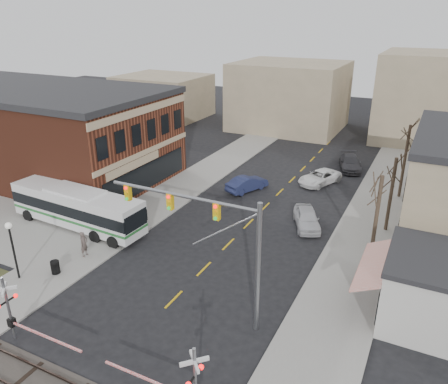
# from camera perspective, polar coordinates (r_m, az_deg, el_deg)

# --- Properties ---
(ground) EXTENTS (160.00, 160.00, 0.00)m
(ground) POSITION_cam_1_polar(r_m,az_deg,el_deg) (27.62, -8.91, -15.92)
(ground) COLOR black
(ground) RESTS_ON ground
(sidewalk_west) EXTENTS (5.00, 60.00, 0.12)m
(sidewalk_west) POSITION_cam_1_polar(r_m,az_deg,el_deg) (46.82, -4.55, 1.18)
(sidewalk_west) COLOR gray
(sidewalk_west) RESTS_ON ground
(sidewalk_east) EXTENTS (5.00, 60.00, 0.12)m
(sidewalk_east) POSITION_cam_1_polar(r_m,az_deg,el_deg) (41.13, 18.90, -3.18)
(sidewalk_east) COLOR gray
(sidewalk_east) RESTS_ON ground
(brick_building) EXTENTS (30.40, 15.40, 9.60)m
(brick_building) POSITION_cam_1_polar(r_m,az_deg,el_deg) (53.57, -23.46, 7.47)
(brick_building) COLOR #622C1C
(brick_building) RESTS_ON ground
(tree_east_a) EXTENTS (0.28, 0.28, 6.75)m
(tree_east_a) POSITION_cam_1_polar(r_m,az_deg,el_deg) (32.37, 19.22, -3.58)
(tree_east_a) COLOR #382B21
(tree_east_a) RESTS_ON sidewalk_east
(tree_east_b) EXTENTS (0.28, 0.28, 6.30)m
(tree_east_b) POSITION_cam_1_polar(r_m,az_deg,el_deg) (37.94, 20.96, -0.33)
(tree_east_b) COLOR #382B21
(tree_east_b) RESTS_ON sidewalk_east
(tree_east_c) EXTENTS (0.28, 0.28, 7.20)m
(tree_east_c) POSITION_cam_1_polar(r_m,az_deg,el_deg) (45.33, 22.50, 3.67)
(tree_east_c) COLOR #382B21
(tree_east_c) RESTS_ON sidewalk_east
(transit_bus) EXTENTS (12.83, 3.41, 3.27)m
(transit_bus) POSITION_cam_1_polar(r_m,az_deg,el_deg) (38.64, -18.64, -1.90)
(transit_bus) COLOR silver
(transit_bus) RESTS_ON ground
(traffic_signal_mast) EXTENTS (9.60, 0.30, 8.00)m
(traffic_signal_mast) POSITION_cam_1_polar(r_m,az_deg,el_deg) (24.36, -1.28, -5.19)
(traffic_signal_mast) COLOR gray
(traffic_signal_mast) RESTS_ON ground
(rr_crossing_west) EXTENTS (5.60, 1.36, 4.00)m
(rr_crossing_west) POSITION_cam_1_polar(r_m,az_deg,el_deg) (27.08, -25.72, -13.89)
(rr_crossing_west) COLOR gray
(rr_crossing_west) RESTS_ON ground
(rr_crossing_east) EXTENTS (5.60, 1.36, 4.00)m
(rr_crossing_east) POSITION_cam_1_polar(r_m,az_deg,el_deg) (21.01, -4.88, -23.45)
(rr_crossing_east) COLOR gray
(rr_crossing_east) RESTS_ON ground
(street_lamp) EXTENTS (0.44, 0.44, 4.23)m
(street_lamp) POSITION_cam_1_polar(r_m,az_deg,el_deg) (32.20, -26.05, -5.53)
(street_lamp) COLOR black
(street_lamp) RESTS_ON sidewalk_west
(trash_bin) EXTENTS (0.60, 0.60, 0.93)m
(trash_bin) POSITION_cam_1_polar(r_m,az_deg,el_deg) (32.97, -21.18, -9.13)
(trash_bin) COLOR black
(trash_bin) RESTS_ON sidewalk_west
(car_a) EXTENTS (3.71, 5.09, 1.61)m
(car_a) POSITION_cam_1_polar(r_m,az_deg,el_deg) (37.77, 10.76, -3.37)
(car_a) COLOR #B7B8BD
(car_a) RESTS_ON ground
(car_b) EXTENTS (3.36, 4.94, 1.54)m
(car_b) POSITION_cam_1_polar(r_m,az_deg,el_deg) (44.64, 3.02, 1.11)
(car_b) COLOR #1C2247
(car_b) RESTS_ON ground
(car_c) EXTENTS (4.26, 5.73, 1.45)m
(car_c) POSITION_cam_1_polar(r_m,az_deg,el_deg) (47.49, 12.38, 1.88)
(car_c) COLOR white
(car_c) RESTS_ON ground
(car_d) EXTENTS (3.72, 5.92, 1.60)m
(car_d) POSITION_cam_1_polar(r_m,az_deg,el_deg) (52.84, 16.13, 3.71)
(car_d) COLOR #3F3E43
(car_d) RESTS_ON ground
(pedestrian_near) EXTENTS (0.53, 0.76, 1.98)m
(pedestrian_near) POSITION_cam_1_polar(r_m,az_deg,el_deg) (34.15, -17.83, -6.49)
(pedestrian_near) COLOR #574A45
(pedestrian_near) RESTS_ON sidewalk_west
(pedestrian_far) EXTENTS (1.11, 1.01, 1.85)m
(pedestrian_far) POSITION_cam_1_polar(r_m,az_deg,el_deg) (38.77, -15.01, -2.68)
(pedestrian_far) COLOR #34365C
(pedestrian_far) RESTS_ON sidewalk_west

